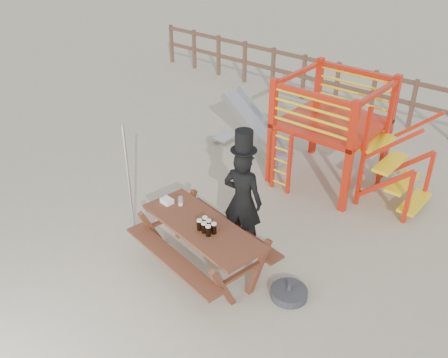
{
  "coord_description": "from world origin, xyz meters",
  "views": [
    {
      "loc": [
        4.15,
        -4.26,
        5.05
      ],
      "look_at": [
        -0.09,
        0.8,
        1.14
      ],
      "focal_mm": 40.0,
      "sensor_mm": 36.0,
      "label": 1
    }
  ],
  "objects": [
    {
      "name": "empty_glasses",
      "position": [
        -0.48,
        0.23,
        0.85
      ],
      "size": [
        0.08,
        0.08,
        0.15
      ],
      "color": "silver",
      "rests_on": "picnic_table"
    },
    {
      "name": "ground",
      "position": [
        0.0,
        0.0,
        0.0
      ],
      "size": [
        60.0,
        60.0,
        0.0
      ],
      "primitive_type": "plane",
      "color": "tan",
      "rests_on": "ground"
    },
    {
      "name": "metal_pole",
      "position": [
        -1.26,
        -0.11,
        1.02
      ],
      "size": [
        0.04,
        0.04,
        2.04
      ],
      "primitive_type": "cylinder",
      "color": "#B2B2B7",
      "rests_on": "ground"
    },
    {
      "name": "stout_pints",
      "position": [
        0.27,
        -0.02,
        0.87
      ],
      "size": [
        0.29,
        0.2,
        0.17
      ],
      "color": "black",
      "rests_on": "picnic_table"
    },
    {
      "name": "playground_fort",
      "position": [
        0.12,
        3.58,
        1.07
      ],
      "size": [
        4.71,
        1.84,
        2.1
      ],
      "color": "red",
      "rests_on": "ground"
    },
    {
      "name": "parasol_base",
      "position": [
        1.48,
        0.36,
        0.06
      ],
      "size": [
        0.53,
        0.53,
        0.22
      ],
      "color": "#313136",
      "rests_on": "ground"
    },
    {
      "name": "man_with_hat",
      "position": [
        0.26,
        0.83,
        0.92
      ],
      "size": [
        0.71,
        0.55,
        2.06
      ],
      "rotation": [
        0.0,
        0.0,
        3.37
      ],
      "color": "black",
      "rests_on": "ground"
    },
    {
      "name": "paper_bag",
      "position": [
        -0.68,
        0.13,
        0.82
      ],
      "size": [
        0.19,
        0.15,
        0.08
      ],
      "primitive_type": "cube",
      "rotation": [
        0.0,
        0.0,
        -0.09
      ],
      "color": "white",
      "rests_on": "picnic_table"
    },
    {
      "name": "back_fence",
      "position": [
        0.0,
        7.0,
        0.74
      ],
      "size": [
        15.09,
        0.09,
        1.2
      ],
      "color": "brown",
      "rests_on": "ground"
    },
    {
      "name": "picnic_table",
      "position": [
        0.12,
        0.05,
        0.5
      ],
      "size": [
        2.23,
        1.72,
        0.78
      ],
      "rotation": [
        0.0,
        0.0,
        -0.17
      ],
      "color": "brown",
      "rests_on": "ground"
    }
  ]
}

